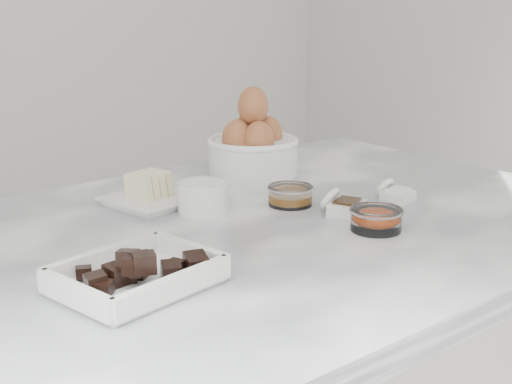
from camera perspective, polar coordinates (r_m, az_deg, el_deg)
marble_slab at (r=1.13m, az=0.18°, el=-3.41°), size 1.20×0.80×0.04m
chocolate_dish at (r=0.89m, az=-9.51°, el=-6.25°), size 0.21×0.18×0.05m
butter_plate at (r=1.23m, az=-8.45°, el=-0.10°), size 0.16×0.16×0.06m
sugar_ramekin at (r=1.18m, az=-4.25°, el=-0.30°), size 0.08×0.08×0.05m
egg_bowl at (r=1.42m, az=-0.26°, el=3.68°), size 0.18×0.18×0.18m
honey_bowl at (r=1.22m, az=2.77°, el=-0.23°), size 0.08×0.08×0.03m
zest_bowl at (r=1.10m, az=9.59°, el=-2.08°), size 0.08×0.08×0.04m
vanilla_spoon at (r=1.17m, az=6.94°, el=-1.07°), size 0.08×0.09×0.05m
salt_spoon at (r=1.27m, az=11.02°, el=-0.10°), size 0.06×0.07×0.04m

